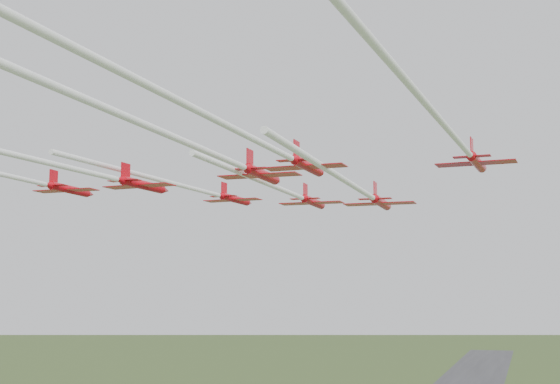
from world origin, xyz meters
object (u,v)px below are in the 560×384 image
(jet_lead, at_px, (292,194))
(jet_row3_mid, at_px, (202,149))
(jet_row2_left, at_px, (201,191))
(jet_row4_left, at_px, (93,173))
(jet_row2_right, at_px, (362,191))
(jet_row4_right, at_px, (243,133))
(jet_row3_right, at_px, (447,128))

(jet_lead, height_order, jet_row3_mid, jet_lead)
(jet_row2_left, bearing_deg, jet_row4_left, -84.98)
(jet_row2_right, bearing_deg, jet_row4_right, -93.65)
(jet_lead, height_order, jet_row4_right, jet_lead)
(jet_row2_left, distance_m, jet_row4_right, 44.56)
(jet_row2_left, xyz_separation_m, jet_row4_left, (-0.12, -26.97, -1.77))
(jet_lead, height_order, jet_row4_left, jet_lead)
(jet_row3_mid, bearing_deg, jet_row2_left, 114.79)
(jet_row3_right, xyz_separation_m, jet_row4_right, (-14.20, -13.19, -2.21))
(jet_row2_right, bearing_deg, jet_lead, 129.61)
(jet_row2_left, relative_size, jet_row4_left, 1.08)
(jet_row2_right, height_order, jet_row4_right, jet_row2_right)
(jet_row2_left, xyz_separation_m, jet_row3_right, (34.72, -26.33, 0.62))
(jet_lead, distance_m, jet_row3_mid, 35.03)
(jet_row2_right, xyz_separation_m, jet_row4_right, (-2.30, -33.88, 0.12))
(jet_row2_right, bearing_deg, jet_row2_left, 166.30)
(jet_lead, xyz_separation_m, jet_row3_mid, (1.15, -35.02, -0.02))
(jet_row3_mid, height_order, jet_row3_right, jet_row3_mid)
(jet_lead, height_order, jet_row2_left, jet_lead)
(jet_row2_right, xyz_separation_m, jet_row3_right, (11.91, -20.68, 2.33))
(jet_row4_left, height_order, jet_row4_right, jet_row4_right)
(jet_row2_left, height_order, jet_row3_right, jet_row3_right)
(jet_row2_right, height_order, jet_row3_right, jet_row3_right)
(jet_row3_right, bearing_deg, jet_row2_left, 146.97)
(jet_row3_right, bearing_deg, jet_row2_right, 124.08)
(jet_row4_left, bearing_deg, jet_row4_right, -25.84)
(jet_lead, xyz_separation_m, jet_row3_right, (25.29, -36.98, 0.06))
(jet_row4_left, distance_m, jet_row4_right, 24.16)
(jet_row2_left, height_order, jet_row4_right, jet_row2_left)
(jet_row2_right, bearing_deg, jet_row3_mid, -122.93)
(jet_row3_mid, xyz_separation_m, jet_row4_left, (-10.71, -2.60, -2.31))
(jet_row2_right, bearing_deg, jet_row3_right, -59.85)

